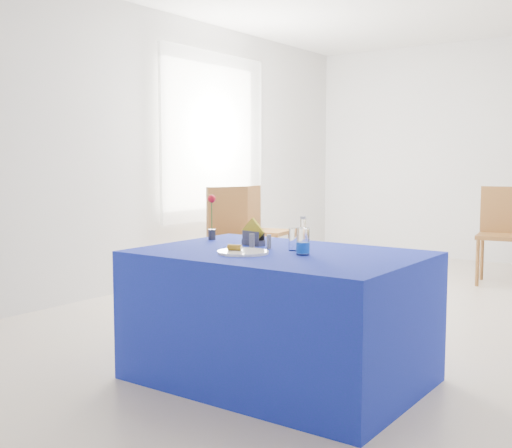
{
  "coord_description": "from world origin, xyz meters",
  "views": [
    {
      "loc": [
        2.16,
        -4.82,
        1.28
      ],
      "look_at": [
        0.04,
        -1.84,
        0.92
      ],
      "focal_mm": 45.0,
      "sensor_mm": 36.0,
      "label": 1
    }
  ],
  "objects_px": {
    "blue_table": "(279,316)",
    "chair_win_a": "(233,230)",
    "plate": "(243,252)",
    "chair_bg_left": "(501,228)",
    "chair_win_b": "(260,224)",
    "water_bottle": "(303,242)"
  },
  "relations": [
    {
      "from": "blue_table",
      "to": "chair_win_b",
      "type": "relative_size",
      "value": 1.59
    },
    {
      "from": "blue_table",
      "to": "chair_win_a",
      "type": "xyz_separation_m",
      "value": [
        -1.87,
        2.0,
        0.21
      ]
    },
    {
      "from": "water_bottle",
      "to": "chair_bg_left",
      "type": "xyz_separation_m",
      "value": [
        0.07,
        3.88,
        -0.25
      ]
    },
    {
      "from": "chair_bg_left",
      "to": "chair_win_a",
      "type": "height_order",
      "value": "chair_win_a"
    },
    {
      "from": "water_bottle",
      "to": "plate",
      "type": "bearing_deg",
      "value": -152.62
    },
    {
      "from": "chair_bg_left",
      "to": "chair_win_a",
      "type": "distance_m",
      "value": 2.81
    },
    {
      "from": "chair_win_a",
      "to": "blue_table",
      "type": "bearing_deg",
      "value": -113.81
    },
    {
      "from": "plate",
      "to": "chair_bg_left",
      "type": "relative_size",
      "value": 0.29
    },
    {
      "from": "water_bottle",
      "to": "chair_win_a",
      "type": "distance_m",
      "value": 2.89
    },
    {
      "from": "chair_win_a",
      "to": "chair_win_b",
      "type": "xyz_separation_m",
      "value": [
        -0.18,
        0.73,
        -0.01
      ]
    },
    {
      "from": "chair_bg_left",
      "to": "chair_win_b",
      "type": "distance_m",
      "value": 2.56
    },
    {
      "from": "water_bottle",
      "to": "chair_win_a",
      "type": "relative_size",
      "value": 0.21
    },
    {
      "from": "blue_table",
      "to": "water_bottle",
      "type": "relative_size",
      "value": 7.44
    },
    {
      "from": "chair_win_b",
      "to": "water_bottle",
      "type": "bearing_deg",
      "value": -151.07
    },
    {
      "from": "chair_bg_left",
      "to": "water_bottle",
      "type": "bearing_deg",
      "value": -100.71
    },
    {
      "from": "water_bottle",
      "to": "chair_bg_left",
      "type": "bearing_deg",
      "value": 89.0
    },
    {
      "from": "blue_table",
      "to": "chair_win_b",
      "type": "xyz_separation_m",
      "value": [
        -2.06,
        2.72,
        0.2
      ]
    },
    {
      "from": "plate",
      "to": "chair_win_a",
      "type": "bearing_deg",
      "value": 128.71
    },
    {
      "from": "water_bottle",
      "to": "chair_bg_left",
      "type": "height_order",
      "value": "chair_bg_left"
    },
    {
      "from": "plate",
      "to": "chair_win_a",
      "type": "height_order",
      "value": "chair_win_a"
    },
    {
      "from": "plate",
      "to": "water_bottle",
      "type": "relative_size",
      "value": 1.35
    },
    {
      "from": "water_bottle",
      "to": "chair_bg_left",
      "type": "relative_size",
      "value": 0.21
    }
  ]
}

